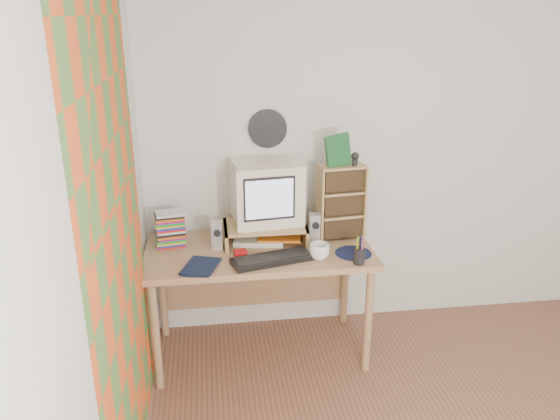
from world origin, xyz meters
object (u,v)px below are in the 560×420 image
object	(u,v)px
dvd_stack	(170,227)
diary	(186,264)
cd_rack	(340,202)
crt_monitor	(267,193)
desk	(258,263)
keyboard	(272,259)
mug	(319,251)

from	to	relation	value
dvd_stack	diary	xyz separation A→B (m)	(0.10, -0.32, -0.10)
cd_rack	crt_monitor	bearing A→B (deg)	169.07
desk	keyboard	size ratio (longest dim) A/B	2.94
dvd_stack	mug	world-z (taller)	dvd_stack
desk	diary	distance (m)	0.54
cd_rack	mug	world-z (taller)	cd_rack
diary	crt_monitor	bearing A→B (deg)	53.48
keyboard	desk	bearing A→B (deg)	87.78
diary	mug	bearing A→B (deg)	19.02
desk	cd_rack	bearing A→B (deg)	5.37
desk	dvd_stack	distance (m)	0.60
mug	diary	bearing A→B (deg)	-179.65
dvd_stack	cd_rack	bearing A→B (deg)	-9.32
dvd_stack	cd_rack	xyz separation A→B (m)	(1.08, -0.01, 0.12)
keyboard	dvd_stack	distance (m)	0.69
keyboard	cd_rack	world-z (taller)	cd_rack
crt_monitor	mug	distance (m)	0.52
desk	cd_rack	distance (m)	0.66
dvd_stack	cd_rack	world-z (taller)	cd_rack
cd_rack	mug	size ratio (longest dim) A/B	3.96
keyboard	diary	size ratio (longest dim) A/B	2.17
crt_monitor	dvd_stack	xyz separation A→B (m)	(-0.61, -0.03, -0.19)
desk	mug	distance (m)	0.47
mug	diary	size ratio (longest dim) A/B	0.56
mug	diary	world-z (taller)	mug
desk	crt_monitor	bearing A→B (deg)	52.07
keyboard	mug	bearing A→B (deg)	-14.35
desk	cd_rack	xyz separation A→B (m)	(0.54, 0.05, 0.38)
mug	diary	xyz separation A→B (m)	(-0.79, -0.00, -0.03)
mug	diary	distance (m)	0.79
crt_monitor	mug	xyz separation A→B (m)	(0.27, -0.35, -0.27)
cd_rack	mug	xyz separation A→B (m)	(-0.20, -0.31, -0.19)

